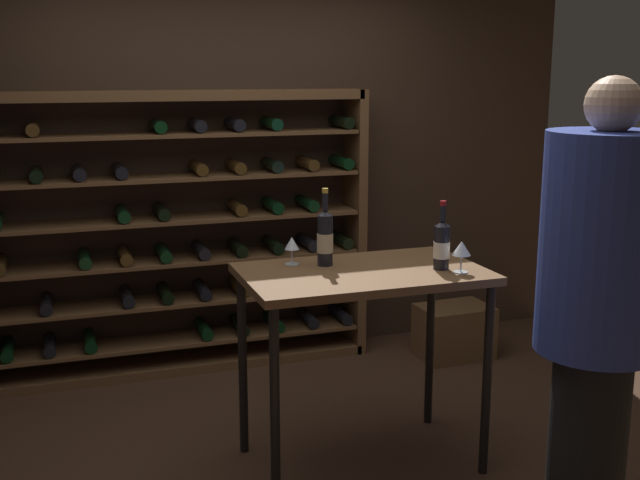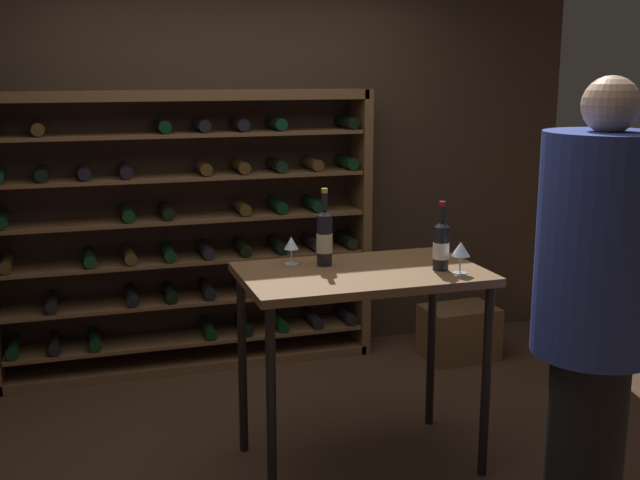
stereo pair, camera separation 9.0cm
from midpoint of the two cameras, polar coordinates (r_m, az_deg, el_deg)
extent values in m
plane|color=#472D1E|center=(4.10, -0.25, -15.59)|extent=(9.32, 9.32, 0.00)
cube|color=#3D2B1E|center=(5.25, -5.75, 7.34)|extent=(4.85, 0.10, 2.94)
cube|color=brown|center=(5.36, 3.36, 1.27)|extent=(0.06, 0.32, 1.79)
cube|color=brown|center=(4.96, -9.53, 10.31)|extent=(2.36, 0.32, 0.06)
cube|color=brown|center=(5.31, -8.87, -8.70)|extent=(2.36, 0.32, 0.06)
cube|color=brown|center=(5.25, -8.93, -6.99)|extent=(2.28, 0.32, 0.02)
cylinder|color=black|center=(5.20, -20.87, -7.23)|extent=(0.08, 0.30, 0.08)
cylinder|color=black|center=(5.19, -18.21, -7.08)|extent=(0.08, 0.30, 0.08)
cylinder|color=black|center=(5.19, -15.55, -6.91)|extent=(0.08, 0.30, 0.08)
cylinder|color=black|center=(5.25, -7.65, -6.31)|extent=(0.08, 0.30, 0.08)
cylinder|color=black|center=(5.29, -5.08, -6.09)|extent=(0.08, 0.30, 0.08)
cylinder|color=black|center=(5.35, -2.56, -5.86)|extent=(0.08, 0.30, 0.08)
cylinder|color=black|center=(5.41, -0.10, -5.63)|extent=(0.08, 0.30, 0.08)
cylinder|color=black|center=(5.49, 2.30, -5.39)|extent=(0.08, 0.30, 0.08)
cube|color=brown|center=(5.17, -9.03, -4.21)|extent=(2.28, 0.32, 0.02)
cylinder|color=black|center=(5.11, -18.41, -4.27)|extent=(0.08, 0.30, 0.08)
cylinder|color=black|center=(5.12, -13.04, -3.91)|extent=(0.08, 0.30, 0.08)
cylinder|color=black|center=(5.14, -10.37, -3.72)|extent=(0.08, 0.30, 0.08)
cylinder|color=black|center=(5.17, -7.73, -3.53)|extent=(0.08, 0.30, 0.08)
cylinder|color=#4C3314|center=(5.22, -5.14, -3.33)|extent=(0.08, 0.30, 0.08)
cylinder|color=#4C3314|center=(5.34, -0.10, -2.92)|extent=(0.08, 0.30, 0.08)
cylinder|color=#4C3314|center=(5.41, 2.32, -2.72)|extent=(0.08, 0.30, 0.08)
cube|color=brown|center=(5.10, -9.13, -1.35)|extent=(2.28, 0.32, 0.02)
cylinder|color=#4C3314|center=(5.05, -21.33, -1.54)|extent=(0.08, 0.30, 0.08)
cylinder|color=black|center=(5.04, -15.89, -1.20)|extent=(0.08, 0.30, 0.08)
cylinder|color=#4C3314|center=(5.05, -13.18, -1.02)|extent=(0.08, 0.30, 0.08)
cylinder|color=black|center=(5.07, -10.48, -0.84)|extent=(0.08, 0.30, 0.08)
cylinder|color=black|center=(5.11, -7.82, -0.66)|extent=(0.08, 0.30, 0.08)
cylinder|color=black|center=(5.15, -5.19, -0.49)|extent=(0.08, 0.30, 0.08)
cylinder|color=black|center=(5.21, -2.62, -0.31)|extent=(0.08, 0.30, 0.08)
cylinder|color=black|center=(5.27, -0.10, -0.14)|extent=(0.08, 0.30, 0.08)
cylinder|color=black|center=(5.35, 2.35, 0.03)|extent=(0.08, 0.30, 0.08)
cube|color=brown|center=(5.05, -9.23, 1.57)|extent=(2.28, 0.32, 0.02)
cylinder|color=black|center=(5.00, -21.56, 1.41)|extent=(0.08, 0.30, 0.08)
cylinder|color=black|center=(5.00, -13.33, 1.94)|extent=(0.08, 0.30, 0.08)
cylinder|color=black|center=(5.02, -10.60, 2.11)|extent=(0.08, 0.30, 0.08)
cylinder|color=#4C3314|center=(5.10, -5.25, 2.42)|extent=(0.08, 0.30, 0.08)
cylinder|color=black|center=(5.16, -2.65, 2.57)|extent=(0.08, 0.30, 0.08)
cylinder|color=black|center=(5.22, -0.10, 2.70)|extent=(0.08, 0.30, 0.08)
cube|color=brown|center=(5.01, -9.33, 4.56)|extent=(2.28, 0.32, 0.02)
cylinder|color=black|center=(4.95, -19.03, 4.61)|extent=(0.08, 0.30, 0.08)
cylinder|color=black|center=(4.95, -16.25, 4.79)|extent=(0.08, 0.30, 0.08)
cylinder|color=black|center=(4.96, -13.48, 4.95)|extent=(0.08, 0.30, 0.08)
cylinder|color=#4C3314|center=(5.02, -7.99, 5.25)|extent=(0.08, 0.30, 0.08)
cylinder|color=#4C3314|center=(5.06, -5.31, 5.38)|extent=(0.08, 0.30, 0.08)
cylinder|color=black|center=(5.12, -2.68, 5.49)|extent=(0.08, 0.30, 0.08)
cylinder|color=#4C3314|center=(5.19, -0.11, 5.59)|extent=(0.08, 0.30, 0.08)
cylinder|color=black|center=(5.26, 2.40, 5.68)|extent=(0.08, 0.30, 0.08)
cube|color=brown|center=(4.98, -9.44, 7.58)|extent=(2.28, 0.32, 0.02)
cylinder|color=#4C3314|center=(4.92, -19.25, 7.66)|extent=(0.08, 0.30, 0.08)
cylinder|color=black|center=(4.96, -10.84, 8.15)|extent=(0.08, 0.30, 0.08)
cylinder|color=black|center=(4.99, -8.08, 8.27)|extent=(0.08, 0.30, 0.08)
cylinder|color=black|center=(5.04, -5.37, 8.37)|extent=(0.08, 0.30, 0.08)
cylinder|color=black|center=(5.09, -2.71, 8.45)|extent=(0.08, 0.30, 0.08)
cylinder|color=black|center=(5.24, 2.42, 8.56)|extent=(0.08, 0.30, 0.08)
cube|color=brown|center=(3.73, 3.72, -2.49)|extent=(1.14, 0.69, 0.04)
cylinder|color=black|center=(3.47, -2.79, -12.27)|extent=(0.04, 0.04, 0.95)
cylinder|color=black|center=(3.85, 12.62, -10.04)|extent=(0.04, 0.04, 0.95)
cylinder|color=black|center=(4.00, -5.00, -8.88)|extent=(0.04, 0.04, 0.95)
cylinder|color=black|center=(4.33, 8.68, -7.31)|extent=(0.04, 0.04, 0.95)
cylinder|color=black|center=(3.52, 19.35, -13.90)|extent=(0.32, 0.32, 0.81)
cylinder|color=#2D3D8C|center=(3.24, 20.40, -0.36)|extent=(0.49, 0.49, 0.88)
sphere|color=tan|center=(3.18, 21.12, 9.13)|extent=(0.22, 0.22, 0.22)
cube|color=brown|center=(5.44, 10.51, -6.60)|extent=(0.49, 0.36, 0.35)
cylinder|color=black|center=(3.75, 9.45, -0.60)|extent=(0.07, 0.07, 0.21)
cone|color=black|center=(3.72, 9.51, 1.14)|extent=(0.07, 0.07, 0.03)
cylinder|color=black|center=(3.72, 9.54, 1.89)|extent=(0.03, 0.03, 0.08)
cylinder|color=maroon|center=(3.71, 9.57, 2.61)|extent=(0.03, 0.03, 0.02)
cylinder|color=silver|center=(3.75, 9.45, -0.75)|extent=(0.08, 0.08, 0.08)
cylinder|color=black|center=(3.78, 1.01, -0.03)|extent=(0.08, 0.08, 0.25)
cone|color=black|center=(3.75, 1.02, 1.99)|extent=(0.08, 0.08, 0.03)
cylinder|color=black|center=(3.74, 1.02, 2.81)|extent=(0.03, 0.03, 0.08)
cylinder|color=#B7932D|center=(3.74, 1.02, 3.60)|extent=(0.03, 0.03, 0.02)
cylinder|color=#C6B28C|center=(3.78, 1.01, -0.21)|extent=(0.08, 0.08, 0.09)
cylinder|color=silver|center=(3.72, 10.79, -2.36)|extent=(0.07, 0.07, 0.00)
cylinder|color=silver|center=(3.71, 10.81, -1.74)|extent=(0.01, 0.01, 0.08)
cone|color=silver|center=(3.69, 10.86, -0.64)|extent=(0.09, 0.09, 0.07)
cylinder|color=#590A14|center=(3.70, 10.85, -0.86)|extent=(0.05, 0.05, 0.02)
cylinder|color=silver|center=(3.83, -1.41, -1.74)|extent=(0.07, 0.07, 0.00)
cylinder|color=silver|center=(3.82, -1.41, -1.18)|extent=(0.01, 0.01, 0.07)
cone|color=silver|center=(3.80, -1.42, -0.22)|extent=(0.07, 0.07, 0.06)
cylinder|color=#590A14|center=(3.80, -1.42, -0.41)|extent=(0.04, 0.04, 0.02)
camera|label=1|loc=(0.05, -89.34, 0.14)|focal=44.13mm
camera|label=2|loc=(0.05, 90.66, -0.14)|focal=44.13mm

